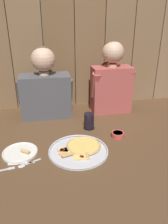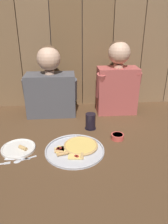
# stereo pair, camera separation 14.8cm
# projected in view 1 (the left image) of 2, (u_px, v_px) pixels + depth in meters

# --- Properties ---
(ground_plane) EXTENTS (3.20, 3.20, 0.00)m
(ground_plane) POSITION_uv_depth(u_px,v_px,m) (91.00, 141.00, 1.47)
(ground_plane) COLOR brown
(pizza_tray) EXTENTS (0.38, 0.38, 0.03)m
(pizza_tray) POSITION_uv_depth(u_px,v_px,m) (80.00, 149.00, 1.36)
(pizza_tray) COLOR silver
(pizza_tray) RESTS_ON ground
(dinner_plate) EXTENTS (0.22, 0.22, 0.03)m
(dinner_plate) POSITION_uv_depth(u_px,v_px,m) (20.00, 152.00, 1.33)
(dinner_plate) COLOR white
(dinner_plate) RESTS_ON ground
(drinking_glass) EXTENTS (0.09, 0.09, 0.12)m
(drinking_glass) POSITION_uv_depth(u_px,v_px,m) (89.00, 121.00, 1.62)
(drinking_glass) COLOR black
(drinking_glass) RESTS_ON ground
(dipping_bowl) EXTENTS (0.09, 0.09, 0.04)m
(dipping_bowl) POSITION_uv_depth(u_px,v_px,m) (118.00, 134.00, 1.51)
(dipping_bowl) COLOR #CC4C42
(dipping_bowl) RESTS_ON ground
(table_fork) EXTENTS (0.13, 0.04, 0.01)m
(table_fork) POSITION_uv_depth(u_px,v_px,m) (4.00, 170.00, 1.19)
(table_fork) COLOR silver
(table_fork) RESTS_ON ground
(table_knife) EXTENTS (0.16, 0.03, 0.01)m
(table_knife) POSITION_uv_depth(u_px,v_px,m) (21.00, 163.00, 1.24)
(table_knife) COLOR silver
(table_knife) RESTS_ON ground
(table_spoon) EXTENTS (0.14, 0.08, 0.01)m
(table_spoon) POSITION_uv_depth(u_px,v_px,m) (25.00, 164.00, 1.23)
(table_spoon) COLOR silver
(table_spoon) RESTS_ON ground
(diner_left) EXTENTS (0.45, 0.22, 0.59)m
(diner_left) POSITION_uv_depth(u_px,v_px,m) (45.00, 86.00, 1.76)
(diner_left) COLOR #4C4C51
(diner_left) RESTS_ON ground
(diner_right) EXTENTS (0.38, 0.20, 0.62)m
(diner_right) POSITION_uv_depth(u_px,v_px,m) (112.00, 79.00, 1.84)
(diner_right) COLOR #AD4C47
(diner_right) RESTS_ON ground
(wooden_backdrop_wall) EXTENTS (2.19, 0.03, 1.18)m
(wooden_backdrop_wall) POSITION_uv_depth(u_px,v_px,m) (75.00, 42.00, 1.88)
(wooden_backdrop_wall) COLOR brown
(wooden_backdrop_wall) RESTS_ON ground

